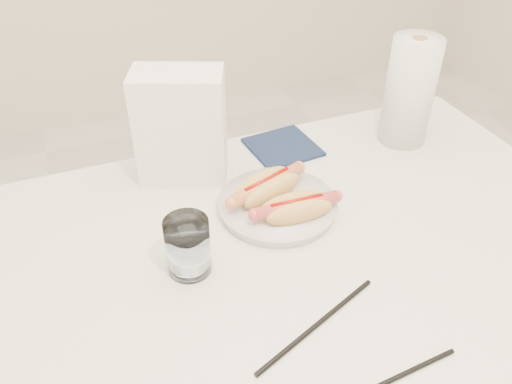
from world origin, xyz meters
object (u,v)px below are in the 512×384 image
object	(u,v)px
hotdog_left	(267,188)
napkin_box	(181,127)
hotdog_right	(296,208)
table	(287,285)
plate	(277,206)
paper_towel_roll	(410,92)
water_glass	(188,246)

from	to	relation	value
hotdog_left	napkin_box	distance (m)	0.20
hotdog_right	napkin_box	world-z (taller)	napkin_box
table	plate	size ratio (longest dim) A/B	5.71
table	paper_towel_roll	distance (m)	0.50
paper_towel_roll	napkin_box	bearing A→B (deg)	175.18
plate	paper_towel_roll	bearing A→B (deg)	20.17
plate	water_glass	bearing A→B (deg)	-155.73
water_glass	plate	bearing A→B (deg)	24.27
water_glass	paper_towel_roll	size ratio (longest dim) A/B	0.43
paper_towel_roll	hotdog_left	bearing A→B (deg)	-163.81
table	hotdog_right	size ratio (longest dim) A/B	7.74
hotdog_right	table	bearing A→B (deg)	-119.47
hotdog_left	paper_towel_roll	size ratio (longest dim) A/B	0.71
plate	hotdog_right	world-z (taller)	hotdog_right
plate	table	bearing A→B (deg)	-105.10
plate	paper_towel_roll	size ratio (longest dim) A/B	0.91
plate	napkin_box	distance (m)	0.24
hotdog_left	napkin_box	size ratio (longest dim) A/B	0.74
table	hotdog_right	world-z (taller)	hotdog_right
plate	hotdog_right	size ratio (longest dim) A/B	1.35
plate	hotdog_left	size ratio (longest dim) A/B	1.28
paper_towel_roll	hotdog_right	bearing A→B (deg)	-152.29
table	water_glass	xyz separation A→B (m)	(-0.16, 0.04, 0.11)
table	water_glass	distance (m)	0.19
hotdog_left	napkin_box	xyz separation A→B (m)	(-0.12, 0.15, 0.07)
water_glass	table	bearing A→B (deg)	-15.12
water_glass	paper_towel_roll	xyz separation A→B (m)	(0.55, 0.22, 0.07)
table	hotdog_left	size ratio (longest dim) A/B	7.30
napkin_box	hotdog_right	bearing A→B (deg)	-35.52
hotdog_right	water_glass	world-z (taller)	water_glass
plate	paper_towel_roll	distance (m)	0.39
hotdog_right	paper_towel_roll	distance (m)	0.39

